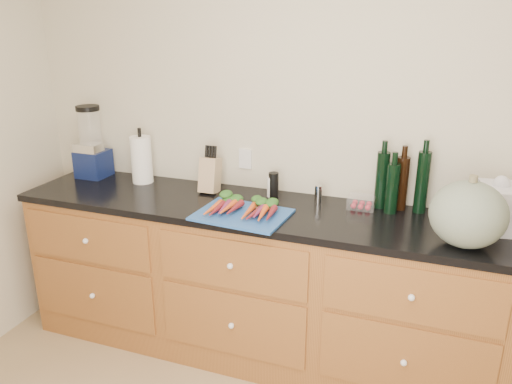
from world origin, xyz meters
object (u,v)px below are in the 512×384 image
at_px(paper_towel, 141,160).
at_px(tomato_box, 362,202).
at_px(blender_appliance, 91,146).
at_px(cutting_board, 242,215).
at_px(carrots, 245,207).
at_px(knife_block, 210,175).
at_px(squash, 468,214).

xyz_separation_m(paper_towel, tomato_box, (1.38, 0.01, -0.11)).
height_order(blender_appliance, tomato_box, blender_appliance).
bearing_deg(tomato_box, cutting_board, -150.23).
distance_m(carrots, knife_block, 0.42).
bearing_deg(paper_towel, blender_appliance, -179.61).
bearing_deg(cutting_board, carrots, 90.00).
distance_m(cutting_board, squash, 1.10).
bearing_deg(squash, tomato_box, 148.21).
bearing_deg(cutting_board, knife_block, 137.03).
xyz_separation_m(carrots, paper_towel, (-0.80, 0.28, 0.11)).
bearing_deg(squash, paper_towel, 170.71).
relative_size(cutting_board, carrots, 1.22).
relative_size(carrots, blender_appliance, 0.83).
relative_size(blender_appliance, paper_towel, 1.58).
xyz_separation_m(blender_appliance, paper_towel, (0.37, 0.00, -0.06)).
height_order(blender_appliance, knife_block, blender_appliance).
relative_size(carrots, tomato_box, 2.65).
distance_m(blender_appliance, knife_block, 0.86).
xyz_separation_m(carrots, tomato_box, (0.58, 0.29, -0.00)).
height_order(cutting_board, tomato_box, tomato_box).
height_order(paper_towel, knife_block, paper_towel).
bearing_deg(paper_towel, carrots, -18.97).
xyz_separation_m(squash, knife_block, (-1.42, 0.29, -0.05)).
xyz_separation_m(squash, paper_towel, (-1.90, 0.31, -0.01)).
bearing_deg(carrots, tomato_box, 26.40).
distance_m(cutting_board, carrots, 0.05).
xyz_separation_m(knife_block, tomato_box, (0.90, 0.03, -0.07)).
height_order(paper_towel, tomato_box, paper_towel).
relative_size(blender_appliance, knife_block, 2.24).
bearing_deg(blender_appliance, cutting_board, -15.15).
height_order(squash, blender_appliance, blender_appliance).
bearing_deg(carrots, paper_towel, 161.03).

